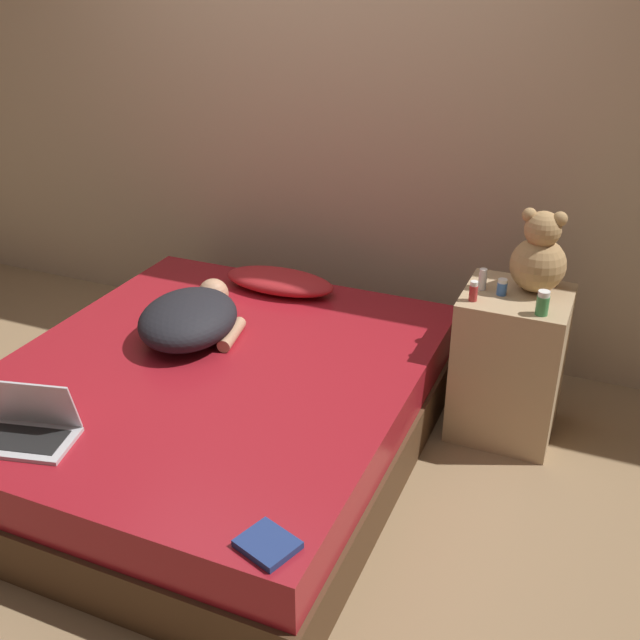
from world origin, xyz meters
name	(u,v)px	position (x,y,z in m)	size (l,w,h in m)	color
ground_plane	(216,444)	(0.00, 0.00, 0.00)	(12.00, 12.00, 0.00)	#937551
wall_back	(326,102)	(0.00, 1.29, 1.30)	(8.00, 0.06, 2.60)	tan
bed	(213,406)	(0.00, 0.00, 0.21)	(1.75, 2.01, 0.42)	#4C331E
nightstand	(509,364)	(1.16, 0.65, 0.34)	(0.45, 0.44, 0.69)	tan
pillow	(279,281)	(-0.06, 0.81, 0.47)	(0.60, 0.27, 0.10)	red
person_lying	(191,317)	(-0.21, 0.19, 0.52)	(0.52, 0.71, 0.20)	black
laptop	(27,427)	(-0.33, -0.72, 0.47)	(0.39, 0.29, 0.22)	silver
teddy_bear	(539,256)	(1.22, 0.72, 0.85)	(0.24, 0.24, 0.36)	tan
bottle_green	(543,303)	(1.28, 0.49, 0.74)	(0.05, 0.05, 0.10)	#3D8E4C
bottle_blue	(502,287)	(1.10, 0.62, 0.72)	(0.04, 0.04, 0.07)	#3866B2
bottle_white	(483,279)	(1.01, 0.64, 0.73)	(0.04, 0.04, 0.10)	white
bottle_red	(473,291)	(1.00, 0.51, 0.73)	(0.04, 0.04, 0.09)	#B72D2D
book	(268,544)	(0.72, -0.87, 0.43)	(0.20, 0.19, 0.02)	navy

